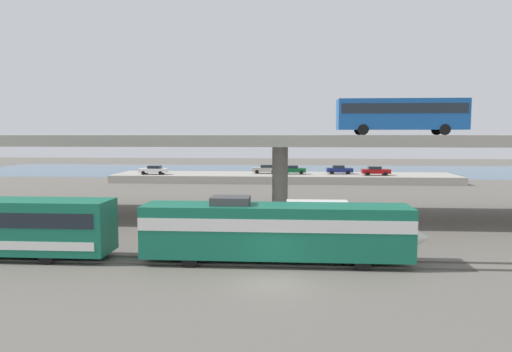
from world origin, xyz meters
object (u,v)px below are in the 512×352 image
object	(u,v)px
service_truck_east	(0,216)
parked_car_1	(294,170)
parked_car_3	(266,169)
train_locomotive	(289,229)
service_truck_west	(329,220)
parked_car_2	(154,170)
transit_bus_on_overpass	(401,113)
parked_car_4	(376,171)
parked_car_0	(339,169)

from	to	relation	value
service_truck_east	parked_car_1	xyz separation A→B (m)	(23.51, 44.79, 0.39)
parked_car_3	train_locomotive	bearing A→B (deg)	94.40
train_locomotive	service_truck_west	distance (m)	6.84
service_truck_west	parked_car_2	xyz separation A→B (m)	(-25.78, 42.54, 0.39)
parked_car_1	parked_car_3	size ratio (longest dim) A/B	0.89
service_truck_east	transit_bus_on_overpass	bearing A→B (deg)	17.93
service_truck_east	parked_car_4	bearing A→B (deg)	49.47
transit_bus_on_overpass	parked_car_0	xyz separation A→B (m)	(-1.95, 34.81, -8.01)
parked_car_1	parked_car_4	world-z (taller)	same
parked_car_1	parked_car_2	bearing A→B (deg)	-174.55
parked_car_2	parked_car_3	world-z (taller)	same
service_truck_west	parked_car_4	bearing A→B (deg)	75.34
parked_car_2	parked_car_3	size ratio (longest dim) A/B	1.03
transit_bus_on_overpass	parked_car_4	xyz separation A→B (m)	(3.73, 32.51, -8.01)
transit_bus_on_overpass	parked_car_3	world-z (taller)	transit_bus_on_overpass
service_truck_west	parked_car_3	bearing A→B (deg)	98.68
train_locomotive	service_truck_east	size ratio (longest dim) A/B	2.60
service_truck_west	transit_bus_on_overpass	bearing A→B (deg)	54.83
service_truck_east	parked_car_4	distance (m)	56.93
train_locomotive	parked_car_2	size ratio (longest dim) A/B	3.78
service_truck_west	parked_car_0	distance (m)	45.92
train_locomotive	transit_bus_on_overpass	world-z (taller)	transit_bus_on_overpass
parked_car_1	train_locomotive	bearing A→B (deg)	-90.94
service_truck_west	service_truck_east	distance (m)	25.68
parked_car_0	parked_car_4	size ratio (longest dim) A/B	0.95
service_truck_west	parked_car_4	distance (m)	44.73
transit_bus_on_overpass	parked_car_0	world-z (taller)	transit_bus_on_overpass
transit_bus_on_overpass	service_truck_west	xyz separation A→B (m)	(-7.58, -10.76, -8.40)
train_locomotive	service_truck_west	xyz separation A→B (m)	(3.00, 6.12, -0.55)
service_truck_east	parked_car_2	xyz separation A→B (m)	(-0.10, 42.54, 0.39)
transit_bus_on_overpass	parked_car_4	world-z (taller)	transit_bus_on_overpass
parked_car_1	parked_car_4	distance (m)	13.58
service_truck_west	parked_car_1	xyz separation A→B (m)	(-2.17, 44.79, 0.39)
service_truck_west	parked_car_2	bearing A→B (deg)	121.22
train_locomotive	service_truck_west	size ratio (longest dim) A/B	2.60
service_truck_west	parked_car_4	world-z (taller)	service_truck_west
train_locomotive	transit_bus_on_overpass	distance (m)	21.42
service_truck_east	parked_car_2	distance (m)	42.54
train_locomotive	parked_car_4	bearing A→B (deg)	73.83
parked_car_4	service_truck_east	bearing A→B (deg)	-130.53
parked_car_0	parked_car_3	size ratio (longest dim) A/B	0.97
parked_car_3	parked_car_1	bearing A→B (deg)	167.50
parked_car_3	service_truck_west	bearing A→B (deg)	98.68
train_locomotive	transit_bus_on_overpass	bearing A→B (deg)	57.90
transit_bus_on_overpass	service_truck_west	bearing A→B (deg)	54.83
train_locomotive	service_truck_east	distance (m)	23.49
transit_bus_on_overpass	service_truck_east	size ratio (longest dim) A/B	1.76
parked_car_1	parked_car_3	world-z (taller)	same
parked_car_0	parked_car_2	bearing A→B (deg)	-174.47
parked_car_0	parked_car_4	distance (m)	6.14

